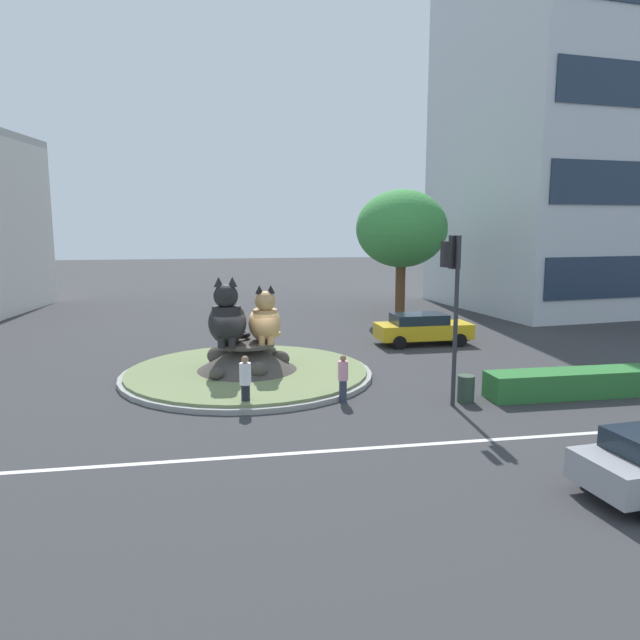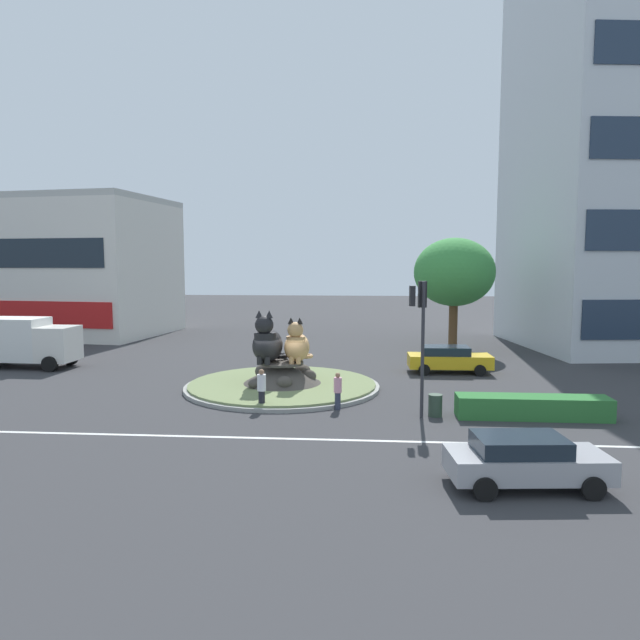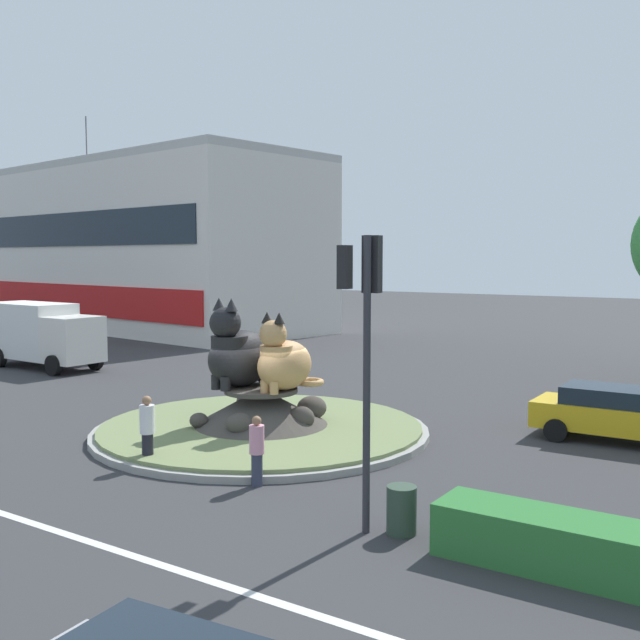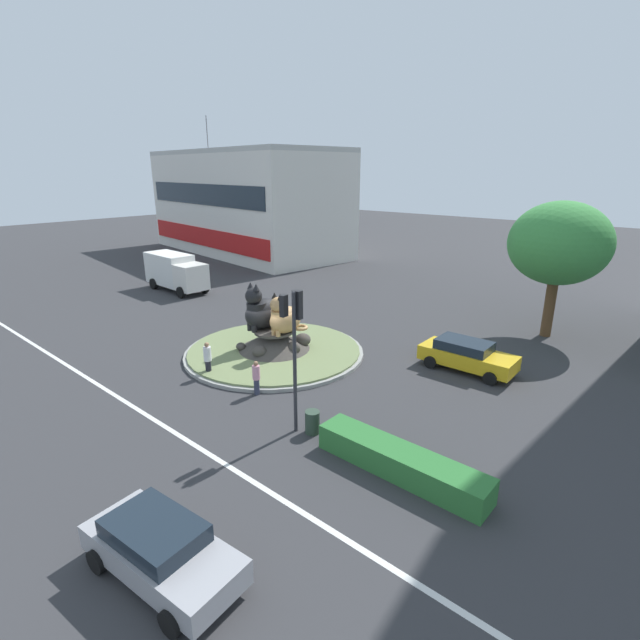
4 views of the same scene
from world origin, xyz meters
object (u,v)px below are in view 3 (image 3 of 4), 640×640
Objects in this scene: cat_statue_calico at (283,362)px; shophouse_block at (151,247)px; cat_statue_black at (238,354)px; delivery_box_truck at (41,333)px; pedestrian_white_shirt at (147,429)px; hatchback_near_shophouse at (619,413)px; traffic_light_mast at (365,317)px; litter_bin at (402,510)px; pedestrian_pink_shirt at (257,449)px.

shophouse_block is (-27.40, 21.03, 3.69)m from cat_statue_calico.
cat_statue_black reaches higher than delivery_box_truck.
shophouse_block reaches higher than pedestrian_white_shirt.
cat_statue_calico reaches higher than pedestrian_white_shirt.
cat_statue_calico is 9.45m from hatchback_near_shophouse.
traffic_light_mast is 7.31m from pedestrian_white_shirt.
litter_bin is (7.68, -4.51, -1.84)m from cat_statue_black.
traffic_light_mast is (5.57, -4.98, 1.86)m from cat_statue_calico.
pedestrian_white_shirt is at bearing -136.87° from hatchback_near_shophouse.
delivery_box_truck is (-22.60, 9.32, -2.40)m from traffic_light_mast.
cat_statue_calico reaches higher than litter_bin.
cat_statue_calico is 17.59m from delivery_box_truck.
litter_bin is (33.64, -25.78, -5.40)m from shophouse_block.
traffic_light_mast is 10.47m from hatchback_near_shophouse.
pedestrian_pink_shirt is 10.45m from hatchback_near_shophouse.
shophouse_block is at bearing 44.84° from traffic_light_mast.
delivery_box_truck is (-16.02, 8.55, 0.70)m from pedestrian_white_shirt.
traffic_light_mast reaches higher than hatchback_near_shophouse.
delivery_box_truck reaches higher than litter_bin.
traffic_light_mast is 1.19× the size of hatchback_near_shophouse.
hatchback_near_shophouse is at bearing -108.79° from pedestrian_white_shirt.
cat_statue_calico reaches higher than delivery_box_truck.
pedestrian_pink_shirt is at bearing 48.98° from cat_statue_black.
pedestrian_white_shirt reaches higher than litter_bin.
hatchback_near_shophouse is (5.88, 8.64, -0.03)m from pedestrian_pink_shirt.
pedestrian_white_shirt is (-6.58, 0.77, -3.10)m from traffic_light_mast.
delivery_box_truck is (-19.26, 8.33, 0.78)m from pedestrian_pink_shirt.
cat_statue_black is 9.10m from litter_bin.
cat_statue_black is 0.57× the size of hatchback_near_shophouse.
shophouse_block is (-32.97, 26.00, 1.84)m from traffic_light_mast.
hatchback_near_shophouse is at bearing 78.79° from litter_bin.
hatchback_near_shophouse is 9.60m from litter_bin.
traffic_light_mast is at bearing -159.64° from pedestrian_white_shirt.
hatchback_near_shophouse is (8.11, 4.66, -1.35)m from cat_statue_calico.
cat_statue_black is at bearing -153.92° from hatchback_near_shophouse.
hatchback_near_shophouse is 25.15m from delivery_box_truck.
cat_statue_black is at bearing -14.33° from delivery_box_truck.
delivery_box_truck reaches higher than pedestrian_white_shirt.
cat_statue_calico is at bearing 104.03° from cat_statue_black.
traffic_light_mast is 6.12× the size of litter_bin.
pedestrian_pink_shirt is at bearing -149.01° from pedestrian_white_shirt.
cat_statue_calico is 0.41× the size of traffic_light_mast.
traffic_light_mast is at bearing 60.55° from cat_statue_black.
pedestrian_pink_shirt is at bearing 169.19° from litter_bin.
traffic_light_mast is 42.03m from shophouse_block.
cat_statue_black is at bearing -79.68° from cat_statue_calico.
hatchback_near_shophouse is 5.16× the size of litter_bin.
delivery_box_truck is at bearing -1.09° from pedestrian_white_shirt.
cat_statue_calico is 34.73m from shophouse_block.
cat_statue_calico is at bearing 41.33° from traffic_light_mast.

